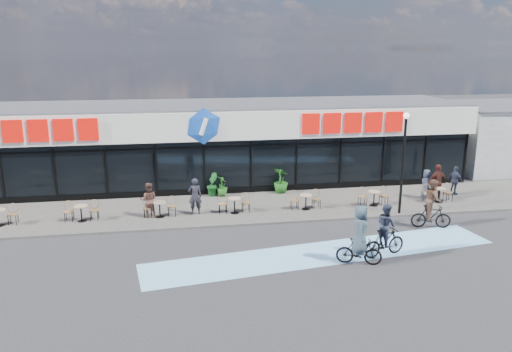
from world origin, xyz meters
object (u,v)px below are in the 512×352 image
Objects in this scene: patron_right at (149,200)px; potted_plant_right at (281,180)px; lamp_post at (404,154)px; cyclist_a at (385,235)px; potted_plant_mid at (222,186)px; cyclist_b at (432,207)px; pedestrian_a at (426,184)px; pedestrian_b at (455,180)px; pedestrian_c at (437,182)px; patron_left at (195,196)px; potted_plant_left at (212,184)px.

potted_plant_right is at bearing -154.42° from patron_right.
lamp_post is 5.58m from cyclist_a.
potted_plant_mid is 10.52m from cyclist_b.
pedestrian_a is 8.26m from cyclist_a.
patron_right is at bearing 72.76° from pedestrian_b.
potted_plant_right is 8.05m from pedestrian_c.
potted_plant_mid is at bearing -21.14° from pedestrian_c.
patron_left is at bearing 161.74° from cyclist_b.
potted_plant_mid is 12.37m from pedestrian_b.
lamp_post is 11.91m from patron_right.
cyclist_b is at bearing 159.74° from patron_left.
pedestrian_a reaches higher than potted_plant_mid.
potted_plant_left is 0.80× the size of pedestrian_a.
potted_plant_right is 0.61× the size of cyclist_b.
cyclist_b reaches higher than pedestrian_b.
potted_plant_right is at bearing -151.00° from patron_left.
cyclist_a is (6.84, -5.90, -0.11)m from patron_left.
pedestrian_b is (12.74, -1.94, 0.16)m from potted_plant_left.
patron_right is (-11.65, 1.40, -2.03)m from lamp_post.
potted_plant_mid is at bearing 60.67° from pedestrian_b.
patron_left is (-4.73, -2.84, 0.19)m from potted_plant_right.
potted_plant_left is 0.54m from potted_plant_mid.
pedestrian_c is (0.40, -0.38, 0.17)m from pedestrian_a.
lamp_post is 5.32m from pedestrian_b.
potted_plant_right is (3.20, 0.09, 0.14)m from potted_plant_mid.
potted_plant_right is at bearing 137.90° from lamp_post.
lamp_post is at bearing -42.10° from potted_plant_right.
potted_plant_mid is 0.69× the size of pedestrian_a.
potted_plant_left is at bearing -82.79° from pedestrian_a.
lamp_post is at bearing 107.69° from cyclist_b.
pedestrian_c reaches higher than potted_plant_right.
potted_plant_left is 0.79× the size of pedestrian_b.
potted_plant_left reaches higher than potted_plant_mid.
cyclist_b is (12.24, -3.25, 0.04)m from patron_right.
patron_left is 1.06× the size of patron_right.
lamp_post is at bearing 58.72° from cyclist_a.
patron_left is at bearing -109.50° from potted_plant_left.
pedestrian_a is 0.82× the size of pedestrian_c.
potted_plant_mid is 0.48× the size of cyclist_b.
cyclist_a reaches higher than potted_plant_left.
pedestrian_c is at bearing -13.20° from potted_plant_mid.
potted_plant_left is at bearing 179.19° from potted_plant_right.
cyclist_b is (5.38, -6.18, 0.18)m from potted_plant_right.
potted_plant_mid is at bearing -16.04° from potted_plant_left.
patron_right is 0.74× the size of cyclist_b.
lamp_post is 2.54× the size of pedestrian_c.
potted_plant_left is at bearing 60.35° from pedestrian_b.
pedestrian_b is (9.04, -1.89, 0.10)m from potted_plant_right.
pedestrian_a is at bearing -11.71° from potted_plant_mid.
cyclist_b reaches higher than pedestrian_c.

